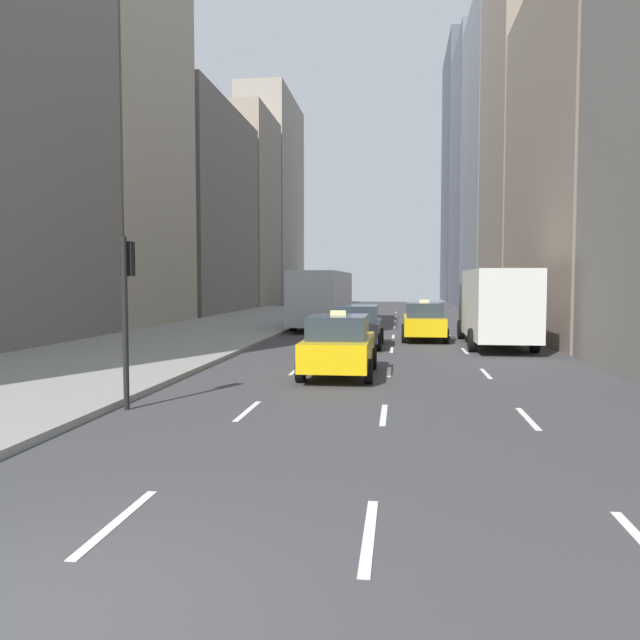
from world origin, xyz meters
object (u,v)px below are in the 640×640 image
object	(u,v)px
taxi_lead	(339,345)
taxi_second	(424,321)
box_truck	(495,305)
sedan_black_near	(358,326)
city_bus	(323,297)
traffic_light_pole	(126,294)

from	to	relation	value
taxi_lead	taxi_second	size ratio (longest dim) A/B	1.00
box_truck	sedan_black_near	bearing A→B (deg)	-171.51
city_bus	box_truck	xyz separation A→B (m)	(8.41, -10.21, -0.08)
taxi_lead	taxi_second	xyz separation A→B (m)	(2.80, 11.15, 0.00)
taxi_lead	traffic_light_pole	xyz separation A→B (m)	(-3.95, -5.17, 1.53)
taxi_second	city_bus	distance (m)	9.72
traffic_light_pole	city_bus	bearing A→B (deg)	87.31
taxi_lead	traffic_light_pole	size ratio (longest dim) A/B	1.22
sedan_black_near	taxi_lead	bearing A→B (deg)	-90.00
taxi_lead	traffic_light_pole	world-z (taller)	traffic_light_pole
sedan_black_near	city_bus	xyz separation A→B (m)	(-2.81, 11.04, 0.92)
taxi_second	box_truck	world-z (taller)	box_truck
traffic_light_pole	box_truck	bearing A→B (deg)	55.69
sedan_black_near	traffic_light_pole	bearing A→B (deg)	-106.71
sedan_black_near	city_bus	distance (m)	11.43
sedan_black_near	city_bus	size ratio (longest dim) A/B	0.40
taxi_second	traffic_light_pole	world-z (taller)	traffic_light_pole
city_bus	box_truck	bearing A→B (deg)	-50.50
taxi_lead	box_truck	size ratio (longest dim) A/B	0.52
box_truck	traffic_light_pole	distance (m)	16.96
box_truck	taxi_second	bearing A→B (deg)	140.31
taxi_lead	sedan_black_near	xyz separation A→B (m)	(-0.00, 7.99, -0.01)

